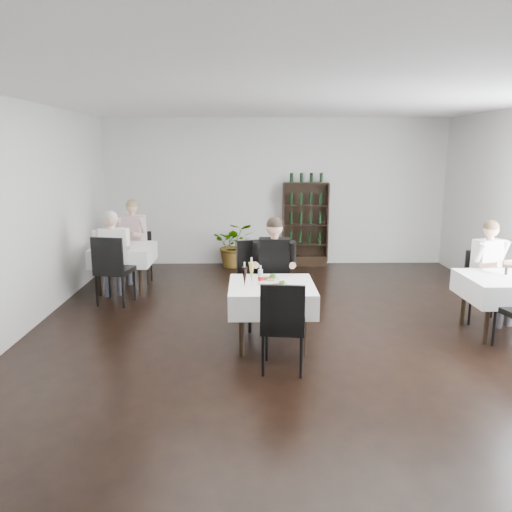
{
  "coord_description": "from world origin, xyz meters",
  "views": [
    {
      "loc": [
        -0.59,
        -5.83,
        2.37
      ],
      "look_at": [
        -0.49,
        0.2,
        1.08
      ],
      "focal_mm": 35.0,
      "sensor_mm": 36.0,
      "label": 1
    }
  ],
  "objects": [
    {
      "name": "plate_near",
      "position": [
        -0.22,
        -0.12,
        0.79
      ],
      "size": [
        0.25,
        0.25,
        0.07
      ],
      "color": "white",
      "rests_on": "main_table"
    },
    {
      "name": "main_chair_near",
      "position": [
        -0.22,
        -0.8,
        0.58
      ],
      "size": [
        0.52,
        0.52,
        1.01
      ],
      "color": "black",
      "rests_on": "ground"
    },
    {
      "name": "pilsner_dark",
      "position": [
        -0.63,
        -0.1,
        0.89
      ],
      "size": [
        0.07,
        0.07,
        0.3
      ],
      "color": "black",
      "rests_on": "main_table"
    },
    {
      "name": "diner_main",
      "position": [
        -0.24,
        0.62,
        0.87
      ],
      "size": [
        0.58,
        0.59,
        1.5
      ],
      "color": "#3D3C44",
      "rests_on": "ground"
    },
    {
      "name": "main_chair_far",
      "position": [
        -0.44,
        0.78,
        0.66
      ],
      "size": [
        0.66,
        0.66,
        1.15
      ],
      "color": "black",
      "rests_on": "ground"
    },
    {
      "name": "right_table",
      "position": [
        2.7,
        0.3,
        0.62
      ],
      "size": [
        0.98,
        0.98,
        0.77
      ],
      "color": "black",
      "rests_on": "ground"
    },
    {
      "name": "pepper_mill",
      "position": [
        2.78,
        0.42,
        0.82
      ],
      "size": [
        0.05,
        0.05,
        0.1
      ],
      "primitive_type": "cylinder",
      "rotation": [
        0.0,
        0.0,
        -0.39
      ],
      "color": "black",
      "rests_on": "right_table"
    },
    {
      "name": "left_table",
      "position": [
        -2.7,
        2.5,
        0.62
      ],
      "size": [
        0.98,
        0.98,
        0.77
      ],
      "color": "black",
      "rests_on": "ground"
    },
    {
      "name": "plate_far",
      "position": [
        -0.32,
        0.18,
        0.79
      ],
      "size": [
        0.28,
        0.28,
        0.08
      ],
      "color": "white",
      "rests_on": "main_table"
    },
    {
      "name": "pilsner_lager",
      "position": [
        -0.54,
        0.06,
        0.9
      ],
      "size": [
        0.07,
        0.07,
        0.32
      ],
      "color": "gold",
      "rests_on": "main_table"
    },
    {
      "name": "coke_bottle",
      "position": [
        -0.44,
        -0.04,
        0.87
      ],
      "size": [
        0.06,
        0.06,
        0.24
      ],
      "color": "silver",
      "rests_on": "main_table"
    },
    {
      "name": "diner_left_far",
      "position": [
        -2.71,
        3.15,
        0.86
      ],
      "size": [
        0.65,
        0.69,
        1.49
      ],
      "color": "#3D3C44",
      "rests_on": "ground"
    },
    {
      "name": "room_shell",
      "position": [
        0.0,
        0.0,
        1.5
      ],
      "size": [
        9.0,
        9.0,
        9.0
      ],
      "color": "black",
      "rests_on": "ground"
    },
    {
      "name": "potted_tree",
      "position": [
        -0.85,
        4.2,
        0.46
      ],
      "size": [
        0.84,
        0.73,
        0.92
      ],
      "primitive_type": "imported",
      "rotation": [
        0.0,
        0.0,
        -0.01
      ],
      "color": "#265D20",
      "rests_on": "ground"
    },
    {
      "name": "main_table",
      "position": [
        -0.3,
        0.0,
        0.62
      ],
      "size": [
        1.03,
        1.03,
        0.77
      ],
      "color": "black",
      "rests_on": "ground"
    },
    {
      "name": "diner_left_near",
      "position": [
        -2.71,
        1.87,
        0.84
      ],
      "size": [
        0.61,
        0.66,
        1.45
      ],
      "color": "#3D3C44",
      "rests_on": "ground"
    },
    {
      "name": "left_chair_near",
      "position": [
        -2.67,
        1.65,
        0.62
      ],
      "size": [
        0.58,
        0.59,
        1.09
      ],
      "color": "black",
      "rests_on": "ground"
    },
    {
      "name": "diner_right_far",
      "position": [
        2.79,
        0.83,
        0.82
      ],
      "size": [
        0.63,
        0.66,
        1.42
      ],
      "color": "#3D3C44",
      "rests_on": "ground"
    },
    {
      "name": "right_chair_far",
      "position": [
        2.7,
        0.87,
        0.55
      ],
      "size": [
        0.52,
        0.53,
        0.97
      ],
      "color": "black",
      "rests_on": "ground"
    },
    {
      "name": "left_chair_far",
      "position": [
        -2.57,
        3.27,
        0.5
      ],
      "size": [
        0.46,
        0.47,
        0.87
      ],
      "color": "black",
      "rests_on": "ground"
    },
    {
      "name": "wine_shelf",
      "position": [
        0.6,
        4.31,
        0.85
      ],
      "size": [
        0.9,
        0.28,
        1.75
      ],
      "color": "black",
      "rests_on": "ground"
    },
    {
      "name": "napkin_cutlery",
      "position": [
        -0.03,
        -0.22,
        0.78
      ],
      "size": [
        0.22,
        0.2,
        0.02
      ],
      "color": "black",
      "rests_on": "main_table"
    }
  ]
}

